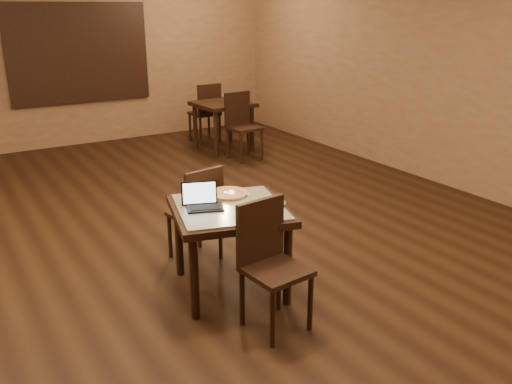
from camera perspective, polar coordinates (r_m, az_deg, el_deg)
ground at (r=5.43m, az=-8.34°, el=-6.49°), size 10.00×10.00×0.00m
wall_back at (r=9.75m, az=-21.04°, el=13.05°), size 8.00×0.02×3.00m
wall_right at (r=7.47m, az=20.98°, el=11.54°), size 0.02×10.00×3.00m
mural at (r=9.82m, az=-18.11°, el=13.70°), size 2.34×0.05×1.64m
tiled_table at (r=4.50m, az=-2.78°, el=-2.71°), size 1.13×1.13×0.76m
chair_main_near at (r=4.06m, az=1.38°, el=-6.89°), size 0.47×0.47×0.98m
chair_main_far at (r=5.07m, az=-6.02°, el=-1.82°), size 0.47×0.47×0.94m
laptop at (r=4.44m, az=-5.68°, el=-0.94°), size 0.35×0.32×0.20m
plate at (r=4.42m, az=0.83°, el=-1.56°), size 0.23×0.23×0.01m
pizza_slice at (r=4.41m, az=0.83°, el=-1.37°), size 0.26×0.26×0.02m
pizza_pan at (r=4.71m, az=-2.94°, el=-0.29°), size 0.37×0.37×0.01m
pizza_whole at (r=4.71m, az=-2.94°, el=-0.12°), size 0.34×0.34×0.02m
spatula at (r=4.70m, az=-2.61°, el=-0.05°), size 0.12×0.23×0.01m
napkin_roll at (r=4.54m, az=2.48°, el=-0.87°), size 0.04×0.16×0.04m
other_table_a at (r=9.06m, az=-3.50°, el=8.56°), size 0.90×0.90×0.81m
other_table_a_chair_near at (r=8.56m, az=-1.57°, el=7.40°), size 0.47×0.47×1.04m
other_table_a_chair_far at (r=9.61m, az=-5.21°, el=8.64°), size 0.47×0.47×1.04m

